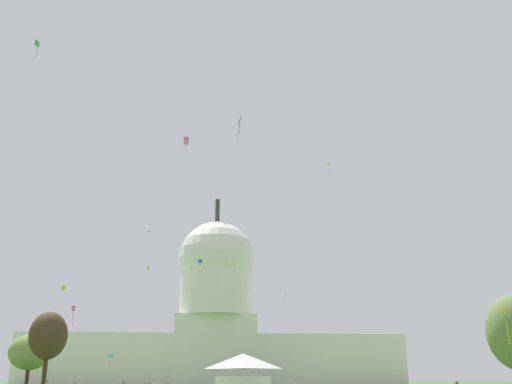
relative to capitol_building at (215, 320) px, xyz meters
The scene contains 16 objects.
capitol_building is the anchor object (origin of this frame).
event_tent 154.38m from the capitol_building, 90.61° to the right, with size 7.86×7.94×5.10m.
tree_west_mid 112.04m from the capitol_building, 111.96° to the right, with size 11.98×11.68×10.78m.
tree_west_far 125.76m from the capitol_building, 105.85° to the right, with size 8.47×8.82×13.60m.
kite_green_high 157.40m from the capitol_building, 102.23° to the right, with size 0.56×0.86×3.01m.
kite_magenta_low 101.95m from the capitol_building, 110.10° to the right, with size 0.93×0.91×4.36m.
kite_orange_low 171.98m from the capitol_building, 81.07° to the right, with size 1.13×1.90×3.55m.
kite_cyan_low 54.34m from the capitol_building, 129.40° to the right, with size 1.35×1.37×3.43m.
kite_pink_high 144.18m from the capitol_building, 94.14° to the right, with size 0.90×0.96×2.36m.
kite_lime_mid 106.59m from the capitol_building, 99.85° to the right, with size 0.38×0.88×0.92m.
kite_yellow_mid 88.92m from the capitol_building, 117.51° to the right, with size 1.14×1.10×1.04m.
kite_white_mid 65.35m from the capitol_building, 74.47° to the right, with size 0.54×0.57×4.39m.
kite_gold_high 117.04m from the capitol_building, 80.21° to the right, with size 1.21×1.50×2.77m.
kite_red_high 53.61m from the capitol_building, 120.16° to the right, with size 0.93×1.29×0.21m.
kite_blue_mid 88.13m from the capitol_building, 94.62° to the right, with size 1.06×1.05×3.25m.
kite_black_high 139.89m from the capitol_building, 90.56° to the right, with size 0.64×0.77×4.08m.
Camera 1 is at (-5.26, -35.99, 1.89)m, focal length 41.83 mm.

